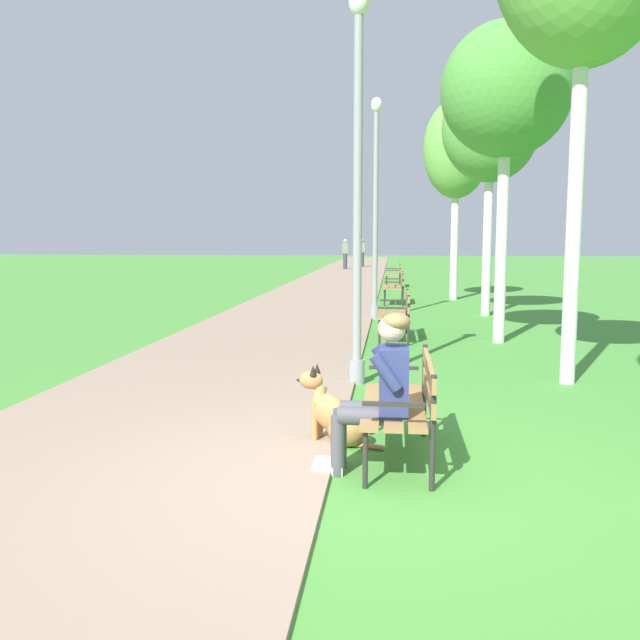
{
  "coord_description": "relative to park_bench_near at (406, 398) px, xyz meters",
  "views": [
    {
      "loc": [
        0.27,
        -4.94,
        1.83
      ],
      "look_at": [
        -0.53,
        2.59,
        0.9
      ],
      "focal_mm": 38.72,
      "sensor_mm": 36.0,
      "label": 1
    }
  ],
  "objects": [
    {
      "name": "ground_plane",
      "position": [
        -0.38,
        -0.59,
        -0.51
      ],
      "size": [
        120.0,
        120.0,
        0.0
      ],
      "primitive_type": "plane",
      "color": "#478E38"
    },
    {
      "name": "paved_path",
      "position": [
        -2.34,
        23.41,
        -0.49
      ],
      "size": [
        3.55,
        60.0,
        0.04
      ],
      "primitive_type": "cube",
      "color": "gray",
      "rests_on": "ground"
    },
    {
      "name": "park_bench_near",
      "position": [
        0.0,
        0.0,
        0.0
      ],
      "size": [
        0.55,
        1.5,
        0.85
      ],
      "color": "olive",
      "rests_on": "ground"
    },
    {
      "name": "park_bench_mid",
      "position": [
        -0.03,
        6.65,
        0.0
      ],
      "size": [
        0.55,
        1.5,
        0.85
      ],
      "color": "olive",
      "rests_on": "ground"
    },
    {
      "name": "park_bench_far",
      "position": [
        -0.04,
        13.17,
        0.0
      ],
      "size": [
        0.55,
        1.5,
        0.85
      ],
      "color": "olive",
      "rests_on": "ground"
    },
    {
      "name": "park_bench_furthest",
      "position": [
        -0.06,
        19.41,
        0.0
      ],
      "size": [
        0.55,
        1.5,
        0.85
      ],
      "color": "olive",
      "rests_on": "ground"
    },
    {
      "name": "person_seated_on_near_bench",
      "position": [
        -0.21,
        -0.34,
        0.17
      ],
      "size": [
        0.74,
        0.49,
        1.25
      ],
      "color": "#4C4C51",
      "rests_on": "ground"
    },
    {
      "name": "dog_shepherd",
      "position": [
        -0.6,
        0.33,
        -0.25
      ],
      "size": [
        0.81,
        0.41,
        0.71
      ],
      "color": "#B27F47",
      "rests_on": "ground"
    },
    {
      "name": "lamp_post_near",
      "position": [
        -0.55,
        2.89,
        1.91
      ],
      "size": [
        0.24,
        0.24,
        4.69
      ],
      "color": "gray",
      "rests_on": "ground"
    },
    {
      "name": "lamp_post_mid",
      "position": [
        -0.51,
        9.57,
        1.94
      ],
      "size": [
        0.24,
        0.24,
        4.75
      ],
      "color": "gray",
      "rests_on": "ground"
    },
    {
      "name": "birch_tree_third",
      "position": [
        1.7,
        6.47,
        3.68
      ],
      "size": [
        2.16,
        2.06,
        5.33
      ],
      "color": "silver",
      "rests_on": "ground"
    },
    {
      "name": "birch_tree_fourth",
      "position": [
        2.01,
        10.58,
        3.69
      ],
      "size": [
        2.17,
        1.86,
        5.46
      ],
      "color": "silver",
      "rests_on": "ground"
    },
    {
      "name": "birch_tree_fifth",
      "position": [
        1.61,
        14.56,
        3.7
      ],
      "size": [
        1.86,
        1.74,
        5.64
      ],
      "color": "silver",
      "rests_on": "ground"
    },
    {
      "name": "pedestrian_distant",
      "position": [
        -2.73,
        31.9,
        0.33
      ],
      "size": [
        0.32,
        0.22,
        1.65
      ],
      "color": "#383842",
      "rests_on": "ground"
    },
    {
      "name": "pedestrian_further_distant",
      "position": [
        -1.93,
        34.71,
        0.33
      ],
      "size": [
        0.32,
        0.22,
        1.65
      ],
      "color": "#383842",
      "rests_on": "ground"
    }
  ]
}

